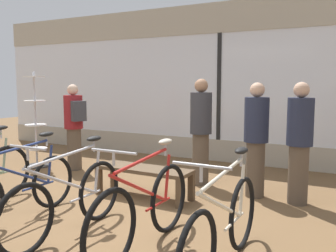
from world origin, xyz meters
name	(u,v)px	position (x,y,z in m)	size (l,w,h in m)	color
ground_plane	(107,217)	(0.00, 0.00, 0.00)	(24.00, 24.00, 0.00)	brown
shop_back_wall	(219,81)	(0.00, 3.70, 1.64)	(12.00, 0.08, 3.20)	#B2A893
bicycle_left	(20,188)	(-0.84, -0.56, 0.38)	(0.46, 1.75, 1.02)	black
bicycle_center	(68,200)	(-0.02, -0.63, 0.39)	(0.46, 1.78, 1.03)	black
bicycle_right	(144,209)	(0.87, -0.52, 0.40)	(0.46, 1.77, 1.05)	black
bicycle_far_right	(224,227)	(1.69, -0.57, 0.39)	(0.46, 1.78, 1.04)	black
accessory_rack	(36,128)	(-2.89, 1.53, 0.75)	(0.48, 0.48, 1.83)	#333333
display_bench	(144,173)	(-0.03, 0.88, 0.35)	(1.40, 0.44, 0.43)	brown
customer_near_rack	(256,138)	(1.34, 1.67, 0.85)	(0.46, 0.46, 1.62)	brown
customer_by_window	(299,141)	(1.93, 1.62, 0.85)	(0.42, 0.42, 1.62)	brown
customer_mid_floor	(201,130)	(0.40, 1.88, 0.88)	(0.48, 0.48, 1.67)	brown
customer_near_bench	(74,124)	(-2.05, 1.68, 0.85)	(0.56, 0.46, 1.58)	brown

